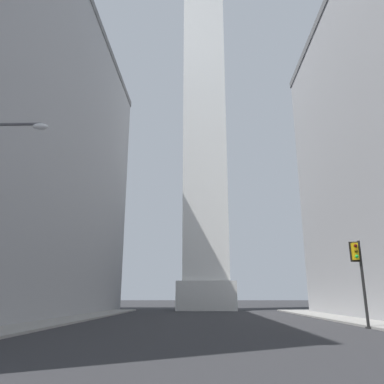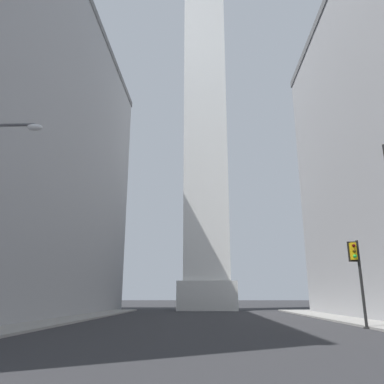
{
  "view_description": "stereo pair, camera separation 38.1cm",
  "coord_description": "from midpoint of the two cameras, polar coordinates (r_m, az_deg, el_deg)",
  "views": [
    {
      "loc": [
        -0.47,
        -1.29,
        1.94
      ],
      "look_at": [
        -1.65,
        40.68,
        13.67
      ],
      "focal_mm": 35.0,
      "sensor_mm": 36.0,
      "label": 1
    },
    {
      "loc": [
        -0.09,
        -1.28,
        1.94
      ],
      "look_at": [
        -1.65,
        40.68,
        13.67
      ],
      "focal_mm": 35.0,
      "sensor_mm": 36.0,
      "label": 2
    }
  ],
  "objects": [
    {
      "name": "obelisk",
      "position": [
        67.34,
        2.13,
        16.19
      ],
      "size": [
        8.46,
        8.46,
        76.91
      ],
      "color": "silver",
      "rests_on": "ground_plane"
    },
    {
      "name": "traffic_light_mid_right",
      "position": [
        26.89,
        24.32,
        -10.69
      ],
      "size": [
        0.78,
        0.5,
        5.48
      ],
      "color": "black",
      "rests_on": "ground_plane"
    }
  ]
}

